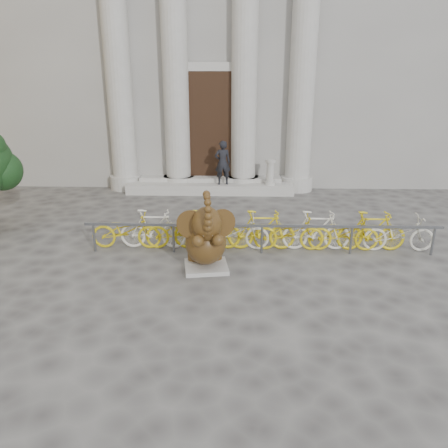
{
  "coord_description": "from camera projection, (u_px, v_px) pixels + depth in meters",
  "views": [
    {
      "loc": [
        0.97,
        -6.15,
        4.12
      ],
      "look_at": [
        0.71,
        2.59,
        1.1
      ],
      "focal_mm": 35.0,
      "sensor_mm": 36.0,
      "label": 1
    }
  ],
  "objects": [
    {
      "name": "ground",
      "position": [
        176.0,
        338.0,
        7.18
      ],
      "size": [
        80.0,
        80.0,
        0.0
      ],
      "primitive_type": "plane",
      "color": "#474442",
      "rests_on": "ground"
    },
    {
      "name": "classical_building",
      "position": [
        216.0,
        29.0,
        19.34
      ],
      "size": [
        22.0,
        10.7,
        12.0
      ],
      "color": "gray",
      "rests_on": "ground"
    },
    {
      "name": "entrance_steps",
      "position": [
        210.0,
        187.0,
        16.0
      ],
      "size": [
        6.0,
        1.2,
        0.36
      ],
      "primitive_type": "cube",
      "color": "#A8A59E",
      "rests_on": "ground"
    },
    {
      "name": "elephant_statue",
      "position": [
        206.0,
        241.0,
        9.48
      ],
      "size": [
        1.24,
        1.45,
        1.88
      ],
      "rotation": [
        0.0,
        0.0,
        0.15
      ],
      "color": "#A8A59E",
      "rests_on": "ground"
    },
    {
      "name": "bike_rack",
      "position": [
        261.0,
        230.0,
        10.66
      ],
      "size": [
        8.53,
        0.53,
        1.0
      ],
      "color": "slate",
      "rests_on": "ground"
    },
    {
      "name": "pedestrian",
      "position": [
        223.0,
        163.0,
        15.41
      ],
      "size": [
        0.63,
        0.47,
        1.56
      ],
      "primitive_type": "imported",
      "rotation": [
        0.0,
        0.0,
        3.33
      ],
      "color": "black",
      "rests_on": "entrance_steps"
    },
    {
      "name": "balustrade_post",
      "position": [
        270.0,
        173.0,
        15.47
      ],
      "size": [
        0.37,
        0.37,
        0.9
      ],
      "color": "#A8A59E",
      "rests_on": "entrance_steps"
    }
  ]
}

